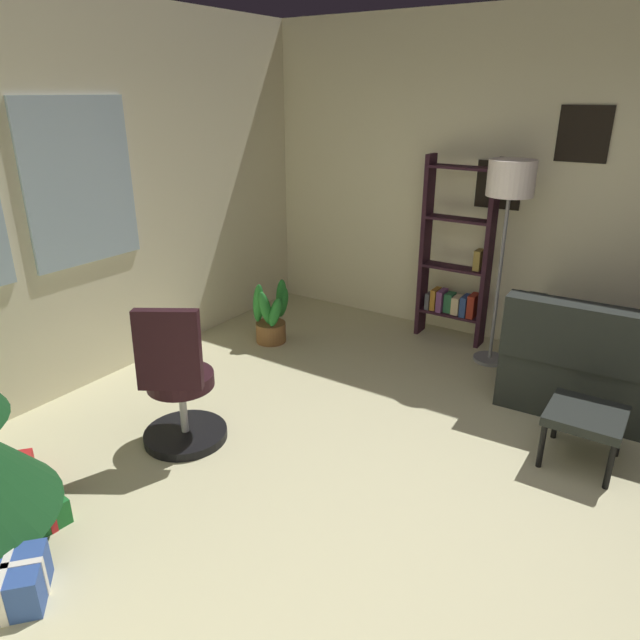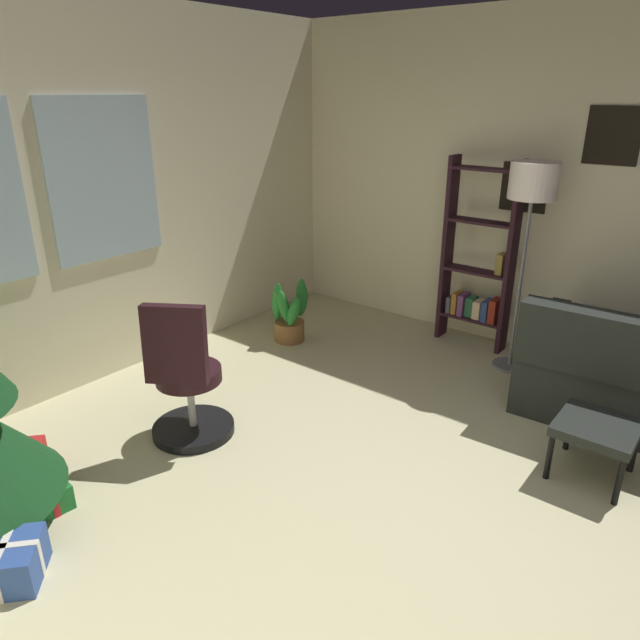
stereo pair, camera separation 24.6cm
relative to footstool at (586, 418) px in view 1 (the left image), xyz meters
The scene contains 11 objects.
ground_plane 1.15m from the footstool, 158.67° to the left, with size 5.32×6.26×0.10m, color beige.
wall_back_with_windows 3.89m from the footstool, 106.12° to the left, with size 5.32×0.12×2.88m.
wall_right_with_frames 2.07m from the footstool, 13.12° to the left, with size 0.12×6.26×2.88m.
footstool is the anchor object (origin of this frame).
gift_box_red 3.53m from the footstool, 127.94° to the left, with size 0.38×0.39×0.17m.
gift_box_green 3.23m from the footstool, 133.85° to the left, with size 0.23×0.23×0.16m.
gift_box_blue 3.29m from the footstool, 142.88° to the left, with size 0.43×0.43×0.21m.
office_chair 2.58m from the footstool, 119.04° to the left, with size 0.59×0.58×1.01m.
bookshelf 2.07m from the footstool, 45.19° to the left, with size 0.18×0.64×1.70m.
floor_lamp 1.89m from the footstool, 39.66° to the left, with size 0.37×0.37×1.72m.
potted_plant 2.85m from the footstool, 81.23° to the left, with size 0.46×0.37×0.60m.
Camera 1 is at (-2.48, -0.73, 2.21)m, focal length 32.32 mm.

